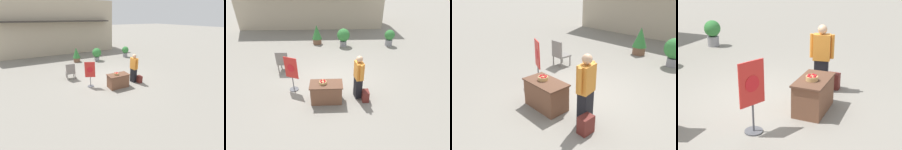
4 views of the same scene
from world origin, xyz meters
The scene contains 9 objects.
ground_plane centered at (0.00, 0.00, 0.00)m, with size 120.00×120.00×0.00m, color gray.
display_table centered at (-0.20, -1.17, 0.38)m, with size 1.18×0.66×0.75m.
apple_basket centered at (-0.31, -1.16, 0.82)m, with size 0.26×0.26×0.13m.
person_visitor centered at (0.99, -0.97, 0.88)m, with size 0.33×0.60×1.72m.
backpack centered at (1.25, -1.22, 0.21)m, with size 0.24×0.34×0.42m.
poster_board centered at (-1.55, -0.41, 0.79)m, with size 0.53×0.36×1.45m.
patio_chair centered at (-2.29, 1.19, 0.55)m, with size 0.56×0.56×1.03m.
potted_plant_far_left centered at (0.80, 4.43, 0.68)m, with size 0.81×0.81×1.14m.
potted_plant_far_right centered at (-0.92, 4.89, 0.66)m, with size 0.63×0.63×1.25m.
Camera 3 is at (3.83, -4.29, 3.09)m, focal length 35.00 mm.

